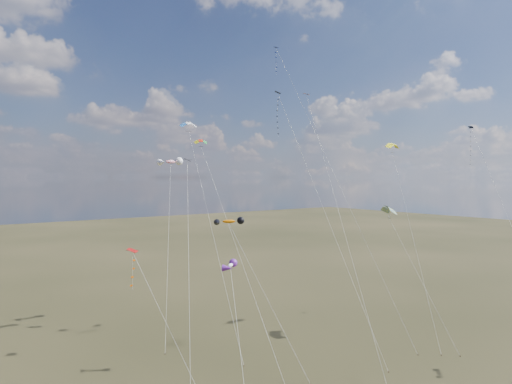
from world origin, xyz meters
TOP-DOWN VIEW (x-y plane):
  - diamond_black_high at (7.00, 21.33)m, footprint 1.13×18.98m
  - diamond_navy_tall at (17.47, 33.05)m, footprint 4.53×31.73m
  - diamond_black_mid at (-9.35, 17.67)m, footprint 8.12×15.09m
  - diamond_red_low at (-15.41, 17.39)m, footprint 4.67×7.59m
  - diamond_navy_right at (35.35, 9.85)m, footprint 11.26×17.83m
  - diamond_orange_center at (7.57, 13.41)m, footprint 11.91×24.15m
  - parafoil_yellow at (22.48, 15.15)m, footprint 8.02×12.74m
  - parafoil_blue_white at (-2.02, 30.99)m, footprint 3.56×17.28m
  - parafoil_striped at (17.37, 11.79)m, footprint 2.78×11.76m
  - parafoil_tricolor at (-0.94, 29.34)m, footprint 4.17×22.88m
  - novelty_orange_black at (-5.80, 15.03)m, footprint 5.93×9.21m
  - novelty_white_purple at (-9.10, 9.80)m, footprint 5.13×10.04m
  - novelty_redwhite_stripe at (-2.56, 35.66)m, footprint 8.84×13.66m

SIDE VIEW (x-z plane):
  - diamond_red_low at x=-15.41m, z-range 4.32..17.99m
  - novelty_white_purple at x=-9.10m, z-range 5.95..18.85m
  - novelty_orange_black at x=-5.80m, z-range 7.72..24.18m
  - diamond_black_mid at x=-9.35m, z-range 4.55..27.54m
  - parafoil_striped at x=17.37m, z-range 7.94..25.41m
  - diamond_orange_center at x=7.57m, z-range 4.94..37.56m
  - novelty_redwhite_stripe at x=-2.56m, z-range 11.14..34.88m
  - diamond_navy_right at x=35.35m, z-range 9.79..38.43m
  - parafoil_yellow at x=22.48m, z-range 12.37..38.56m
  - parafoil_tricolor at x=-0.94m, z-range 12.37..38.69m
  - diamond_black_high at x=7.00m, z-range 11.49..44.00m
  - parafoil_blue_white at x=-2.02m, z-range 13.70..42.61m
  - diamond_navy_tall at x=17.47m, z-range 15.42..58.89m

